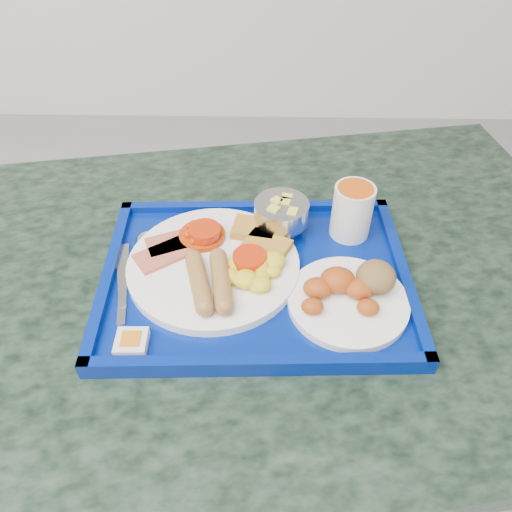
{
  "coord_description": "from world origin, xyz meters",
  "views": [
    {
      "loc": [
        0.96,
        0.6,
        1.28
      ],
      "look_at": [
        0.95,
        1.13,
        0.77
      ],
      "focal_mm": 35.0,
      "sensor_mm": 36.0,
      "label": 1
    }
  ],
  "objects": [
    {
      "name": "fruit_bowl",
      "position": [
        0.99,
        1.23,
        0.77
      ],
      "size": [
        0.09,
        0.09,
        0.06
      ],
      "color": "#B5B5B7",
      "rests_on": "tray"
    },
    {
      "name": "spoon",
      "position": [
        0.76,
        1.18,
        0.74
      ],
      "size": [
        0.06,
        0.17,
        0.01
      ],
      "rotation": [
        0.0,
        0.0,
        0.27
      ],
      "color": "#B5B5B7",
      "rests_on": "tray"
    },
    {
      "name": "jam_packet",
      "position": [
        0.79,
        0.99,
        0.74
      ],
      "size": [
        0.04,
        0.04,
        0.02
      ],
      "rotation": [
        0.0,
        0.0,
        0.03
      ],
      "color": "white",
      "rests_on": "tray"
    },
    {
      "name": "bread_plate",
      "position": [
        1.08,
        1.08,
        0.75
      ],
      "size": [
        0.17,
        0.17,
        0.06
      ],
      "rotation": [
        0.0,
        0.0,
        0.38
      ],
      "color": "white",
      "rests_on": "tray"
    },
    {
      "name": "knife",
      "position": [
        0.75,
        1.11,
        0.74
      ],
      "size": [
        0.04,
        0.17,
        0.0
      ],
      "primitive_type": "cube",
      "rotation": [
        0.0,
        0.0,
        0.17
      ],
      "color": "#B5B5B7",
      "rests_on": "tray"
    },
    {
      "name": "juice_cup",
      "position": [
        1.1,
        1.23,
        0.78
      ],
      "size": [
        0.06,
        0.06,
        0.09
      ],
      "color": "white",
      "rests_on": "tray"
    },
    {
      "name": "tray",
      "position": [
        0.95,
        1.13,
        0.73
      ],
      "size": [
        0.47,
        0.36,
        0.03
      ],
      "rotation": [
        0.0,
        0.0,
        0.04
      ],
      "color": "navy",
      "rests_on": "table"
    },
    {
      "name": "table",
      "position": [
        0.95,
        1.15,
        0.53
      ],
      "size": [
        1.27,
        0.96,
        0.72
      ],
      "rotation": [
        0.0,
        0.0,
        0.18
      ],
      "color": "slate",
      "rests_on": "floor"
    },
    {
      "name": "main_plate",
      "position": [
        0.89,
        1.14,
        0.75
      ],
      "size": [
        0.26,
        0.26,
        0.04
      ],
      "rotation": [
        0.0,
        0.0,
        0.11
      ],
      "color": "white",
      "rests_on": "tray"
    }
  ]
}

